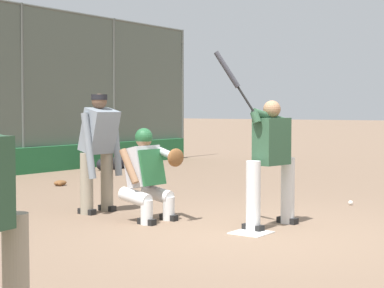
{
  "coord_description": "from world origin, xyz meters",
  "views": [
    {
      "loc": [
        6.68,
        3.96,
        1.51
      ],
      "look_at": [
        -0.15,
        -1.0,
        1.05
      ],
      "focal_mm": 60.0,
      "sensor_mm": 36.0,
      "label": 1
    }
  ],
  "objects_px": {
    "umpire_home": "(99,149)",
    "fielding_glove_on_dirt": "(60,183)",
    "spare_bat_third_base_side": "(93,173)",
    "catcher_behind_plate": "(148,173)",
    "batter_at_plate": "(270,158)",
    "baseball_loose": "(351,203)",
    "equipment_bag_dugout_side": "(114,163)"
  },
  "relations": [
    {
      "from": "batter_at_plate",
      "to": "catcher_behind_plate",
      "type": "xyz_separation_m",
      "value": [
        0.57,
        -1.55,
        -0.23
      ]
    },
    {
      "from": "catcher_behind_plate",
      "to": "fielding_glove_on_dirt",
      "type": "height_order",
      "value": "catcher_behind_plate"
    },
    {
      "from": "fielding_glove_on_dirt",
      "to": "equipment_bag_dugout_side",
      "type": "distance_m",
      "value": 3.6
    },
    {
      "from": "catcher_behind_plate",
      "to": "umpire_home",
      "type": "relative_size",
      "value": 0.72
    },
    {
      "from": "batter_at_plate",
      "to": "spare_bat_third_base_side",
      "type": "height_order",
      "value": "batter_at_plate"
    },
    {
      "from": "umpire_home",
      "to": "baseball_loose",
      "type": "xyz_separation_m",
      "value": [
        -2.87,
        2.68,
        -0.9
      ]
    },
    {
      "from": "batter_at_plate",
      "to": "equipment_bag_dugout_side",
      "type": "relative_size",
      "value": 1.9
    },
    {
      "from": "batter_at_plate",
      "to": "baseball_loose",
      "type": "distance_m",
      "value": 2.55
    },
    {
      "from": "batter_at_plate",
      "to": "catcher_behind_plate",
      "type": "height_order",
      "value": "batter_at_plate"
    },
    {
      "from": "umpire_home",
      "to": "fielding_glove_on_dirt",
      "type": "distance_m",
      "value": 3.67
    },
    {
      "from": "spare_bat_third_base_side",
      "to": "fielding_glove_on_dirt",
      "type": "xyz_separation_m",
      "value": [
        1.86,
        0.96,
        0.02
      ]
    },
    {
      "from": "batter_at_plate",
      "to": "fielding_glove_on_dirt",
      "type": "xyz_separation_m",
      "value": [
        -1.5,
        -5.54,
        -0.83
      ]
    },
    {
      "from": "fielding_glove_on_dirt",
      "to": "baseball_loose",
      "type": "bearing_deg",
      "value": 99.11
    },
    {
      "from": "equipment_bag_dugout_side",
      "to": "umpire_home",
      "type": "bearing_deg",
      "value": 41.06
    },
    {
      "from": "batter_at_plate",
      "to": "equipment_bag_dugout_side",
      "type": "xyz_separation_m",
      "value": [
        -4.74,
        -7.1,
        -0.74
      ]
    },
    {
      "from": "catcher_behind_plate",
      "to": "fielding_glove_on_dirt",
      "type": "relative_size",
      "value": 4.3
    },
    {
      "from": "spare_bat_third_base_side",
      "to": "baseball_loose",
      "type": "bearing_deg",
      "value": 38.15
    },
    {
      "from": "baseball_loose",
      "to": "umpire_home",
      "type": "bearing_deg",
      "value": -43.03
    },
    {
      "from": "spare_bat_third_base_side",
      "to": "fielding_glove_on_dirt",
      "type": "distance_m",
      "value": 2.1
    },
    {
      "from": "catcher_behind_plate",
      "to": "baseball_loose",
      "type": "distance_m",
      "value": 3.46
    },
    {
      "from": "spare_bat_third_base_side",
      "to": "fielding_glove_on_dirt",
      "type": "height_order",
      "value": "fielding_glove_on_dirt"
    },
    {
      "from": "catcher_behind_plate",
      "to": "fielding_glove_on_dirt",
      "type": "distance_m",
      "value": 4.53
    },
    {
      "from": "batter_at_plate",
      "to": "baseball_loose",
      "type": "xyz_separation_m",
      "value": [
        -2.41,
        0.11,
        -0.85
      ]
    },
    {
      "from": "batter_at_plate",
      "to": "baseball_loose",
      "type": "height_order",
      "value": "batter_at_plate"
    },
    {
      "from": "umpire_home",
      "to": "fielding_glove_on_dirt",
      "type": "bearing_deg",
      "value": -121.64
    },
    {
      "from": "spare_bat_third_base_side",
      "to": "equipment_bag_dugout_side",
      "type": "xyz_separation_m",
      "value": [
        -1.38,
        -0.59,
        0.11
      ]
    },
    {
      "from": "fielding_glove_on_dirt",
      "to": "baseball_loose",
      "type": "relative_size",
      "value": 3.95
    },
    {
      "from": "equipment_bag_dugout_side",
      "to": "catcher_behind_plate",
      "type": "bearing_deg",
      "value": 46.26
    },
    {
      "from": "catcher_behind_plate",
      "to": "equipment_bag_dugout_side",
      "type": "distance_m",
      "value": 7.69
    },
    {
      "from": "catcher_behind_plate",
      "to": "spare_bat_third_base_side",
      "type": "relative_size",
      "value": 1.95
    },
    {
      "from": "batter_at_plate",
      "to": "spare_bat_third_base_side",
      "type": "distance_m",
      "value": 7.37
    },
    {
      "from": "batter_at_plate",
      "to": "spare_bat_third_base_side",
      "type": "bearing_deg",
      "value": -109.21
    }
  ]
}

